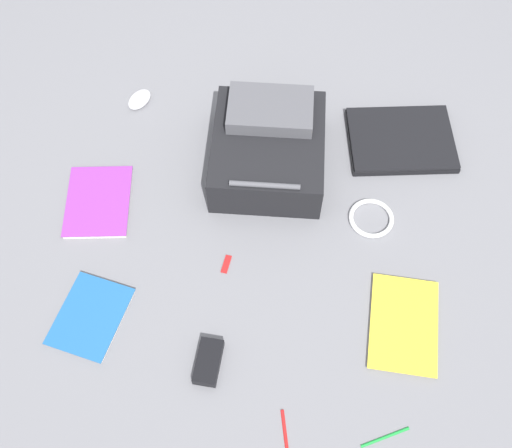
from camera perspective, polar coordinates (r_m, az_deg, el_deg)
ground_plane at (r=1.85m, az=0.78°, el=-0.81°), size 3.90×3.90×0.00m
backpack at (r=1.92m, az=1.14°, el=7.07°), size 0.39×0.43×0.19m
laptop at (r=2.08m, az=13.18°, el=7.55°), size 0.39×0.33×0.03m
book_red at (r=1.77m, az=13.41°, el=-8.97°), size 0.20×0.29×0.01m
book_comic at (r=1.95m, az=-14.27°, el=1.98°), size 0.25×0.29×0.02m
book_blue at (r=1.79m, az=-14.97°, el=-8.24°), size 0.20×0.24×0.01m
computer_mouse at (r=2.16m, az=-10.67°, el=11.19°), size 0.09×0.11×0.04m
cable_coil at (r=1.90m, az=10.55°, el=0.54°), size 0.14×0.14×0.01m
power_brick at (r=1.69m, az=-4.40°, el=-12.53°), size 0.07×0.13×0.03m
pen_black at (r=1.68m, az=11.80°, el=-18.61°), size 0.12×0.08×0.01m
pen_blue at (r=1.65m, az=2.76°, el=-19.15°), size 0.06×0.14×0.01m
usb_stick at (r=1.80m, az=-2.75°, el=-3.68°), size 0.02×0.06×0.01m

